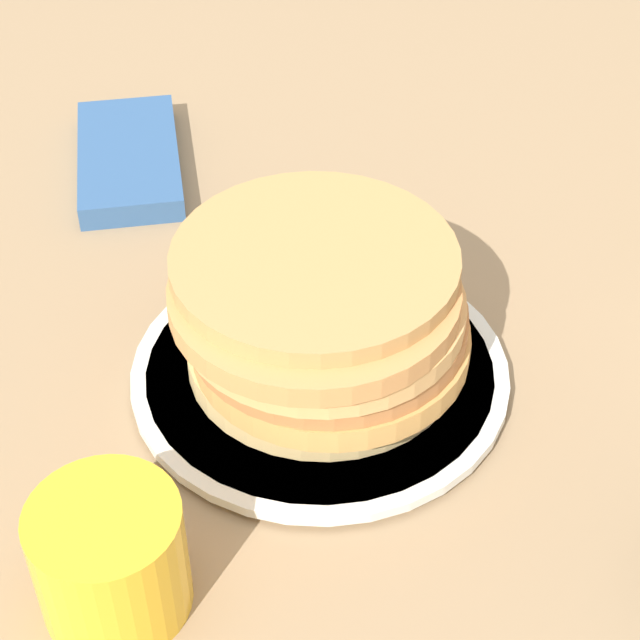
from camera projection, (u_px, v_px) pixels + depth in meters
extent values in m
plane|color=#9E7F5B|center=(262.00, 377.00, 0.71)|extent=(4.00, 4.00, 0.00)
cylinder|color=silver|center=(320.00, 374.00, 0.71)|extent=(0.23, 0.23, 0.01)
cylinder|color=silver|center=(320.00, 372.00, 0.71)|extent=(0.25, 0.25, 0.01)
cylinder|color=#D9B875|center=(323.00, 350.00, 0.70)|extent=(0.18, 0.18, 0.02)
cylinder|color=tan|center=(331.00, 339.00, 0.69)|extent=(0.18, 0.18, 0.02)
cylinder|color=#BD7843|center=(327.00, 319.00, 0.68)|extent=(0.18, 0.18, 0.02)
cylinder|color=#E3AB68|center=(322.00, 307.00, 0.66)|extent=(0.18, 0.18, 0.01)
cylinder|color=tan|center=(314.00, 294.00, 0.65)|extent=(0.18, 0.18, 0.01)
cylinder|color=tan|center=(315.00, 261.00, 0.65)|extent=(0.18, 0.18, 0.01)
cylinder|color=yellow|center=(110.00, 559.00, 0.56)|extent=(0.08, 0.08, 0.07)
cube|color=#33598C|center=(129.00, 159.00, 0.89)|extent=(0.18, 0.15, 0.02)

